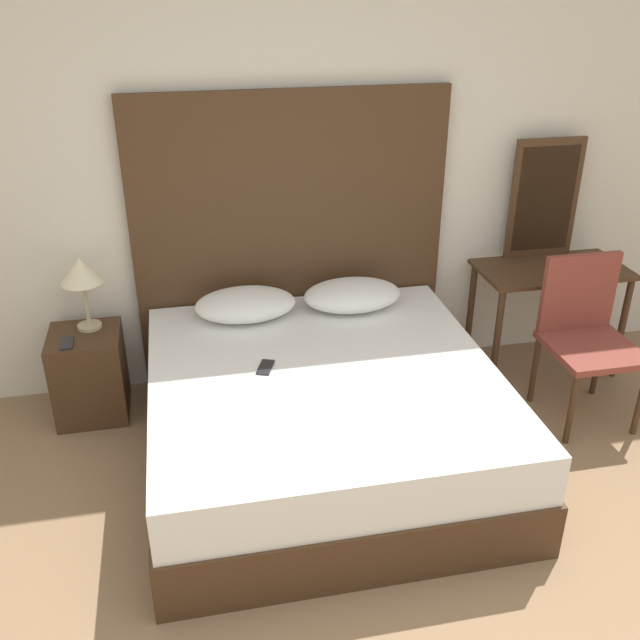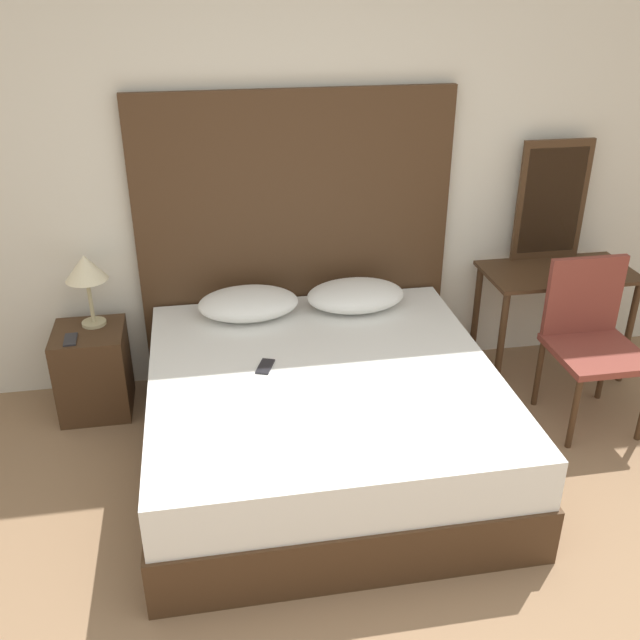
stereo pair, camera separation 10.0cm
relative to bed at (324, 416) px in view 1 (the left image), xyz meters
name	(u,v)px [view 1 (the left image)]	position (x,y,z in m)	size (l,w,h in m)	color
wall_back	(303,171)	(0.09, 1.05, 1.07)	(10.00, 0.06, 2.70)	silver
bed	(324,416)	(0.00, 0.00, 0.00)	(1.84, 1.90, 0.57)	#422B19
headboard	(291,243)	(0.00, 0.98, 0.64)	(1.93, 0.05, 1.85)	#422B19
pillow_left	(245,304)	(-0.33, 0.70, 0.37)	(0.60, 0.39, 0.17)	white
pillow_right	(352,295)	(0.33, 0.70, 0.37)	(0.60, 0.39, 0.17)	white
phone_on_bed	(265,367)	(-0.29, 0.09, 0.29)	(0.12, 0.17, 0.01)	#232328
nightstand	(90,374)	(-1.28, 0.73, -0.01)	(0.41, 0.41, 0.54)	#422B19
table_lamp	(81,273)	(-1.25, 0.82, 0.61)	(0.24, 0.24, 0.44)	tan
phone_on_nightstand	(67,343)	(-1.36, 0.63, 0.26)	(0.08, 0.15, 0.01)	#232328
vanity_desk	(550,286)	(1.65, 0.70, 0.32)	(0.95, 0.51, 0.73)	#422B19
vanity_mirror	(544,199)	(1.65, 0.92, 0.84)	(0.46, 0.03, 0.78)	#422B19
chair	(586,329)	(1.62, 0.19, 0.27)	(0.49, 0.51, 0.97)	brown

